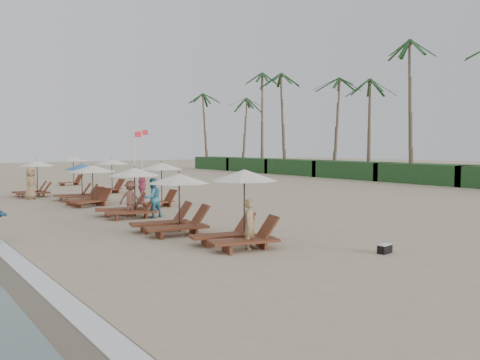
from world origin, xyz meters
TOP-DOWN VIEW (x-y plane):
  - ground at (0.00, 0.00)m, footprint 160.00×160.00m
  - shrub_hedge at (22.00, 14.50)m, footprint 3.20×53.00m
  - palm_row at (21.91, 15.40)m, footprint 7.00×52.00m
  - lounger_station_0 at (-5.33, -4.41)m, footprint 2.61×2.41m
  - lounger_station_1 at (-5.81, -1.16)m, footprint 2.75×2.45m
  - lounger_station_2 at (-5.44, 3.43)m, footprint 2.79×2.65m
  - lounger_station_3 at (-5.45, 8.49)m, footprint 2.70×2.43m
  - lounger_station_4 at (-5.19, 11.15)m, footprint 2.55×2.36m
  - lounger_station_5 at (-6.64, 14.95)m, footprint 2.50×2.12m
  - inland_station_0 at (-2.67, 5.95)m, footprint 2.60×2.24m
  - inland_station_1 at (-2.08, 14.23)m, footprint 2.73×2.24m
  - inland_station_2 at (-2.00, 22.35)m, footprint 2.54×2.24m
  - beachgoer_near at (-5.19, -4.89)m, footprint 0.64×0.57m
  - beachgoer_mid_a at (-4.70, 2.63)m, footprint 0.91×0.76m
  - beachgoer_mid_b at (-5.33, 3.52)m, footprint 1.14×1.10m
  - beachgoer_far_a at (-2.85, 7.70)m, footprint 1.05×1.08m
  - beachgoer_far_b at (-7.15, 13.42)m, footprint 1.05×1.01m
  - duffel_bag at (-2.45, -7.67)m, footprint 0.50×0.30m
  - flag_pole_near at (0.60, 16.30)m, footprint 0.60×0.08m
  - flag_pole_far at (3.23, 20.69)m, footprint 0.59×0.08m

SIDE VIEW (x-z plane):
  - ground at x=0.00m, z-range 0.00..0.00m
  - duffel_bag at x=-2.45m, z-range 0.00..0.26m
  - beachgoer_near at x=-5.19m, z-range 0.00..1.48m
  - beachgoer_mid_b at x=-5.33m, z-range 0.00..1.56m
  - shrub_hedge at x=22.00m, z-range 0.00..1.60m
  - beachgoer_mid_a at x=-4.70m, z-range 0.00..1.69m
  - beachgoer_far_a at x=-2.85m, z-range 0.00..1.81m
  - beachgoer_far_b at x=-7.15m, z-range 0.00..1.82m
  - lounger_station_4 at x=-5.19m, z-range -0.08..2.00m
  - lounger_station_1 at x=-5.81m, z-range -0.09..2.01m
  - lounger_station_2 at x=-5.44m, z-range -0.06..2.07m
  - lounger_station_5 at x=-6.64m, z-range -0.06..2.13m
  - lounger_station_0 at x=-5.33m, z-range -0.14..2.22m
  - lounger_station_3 at x=-5.45m, z-range 0.07..2.15m
  - inland_station_1 at x=-2.08m, z-range 0.26..2.48m
  - inland_station_0 at x=-2.67m, z-range 0.34..2.56m
  - inland_station_2 at x=-2.00m, z-range 0.38..2.60m
  - flag_pole_near at x=0.60m, z-range 0.24..4.55m
  - flag_pole_far at x=3.23m, z-range 0.25..4.82m
  - palm_row at x=21.91m, z-range 3.76..16.06m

